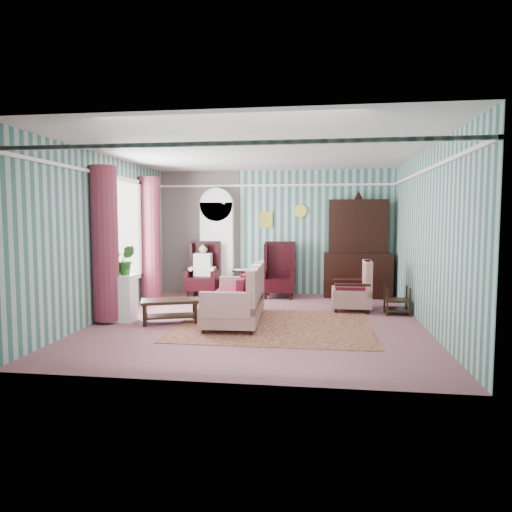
# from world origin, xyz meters

# --- Properties ---
(floor) EXTENTS (6.00, 6.00, 0.00)m
(floor) POSITION_xyz_m (0.00, 0.00, 0.00)
(floor) COLOR #91545B
(floor) RESTS_ON ground
(room_shell) EXTENTS (5.53, 6.02, 2.91)m
(room_shell) POSITION_xyz_m (-0.62, 0.18, 2.01)
(room_shell) COLOR #3A6965
(room_shell) RESTS_ON ground
(bookcase) EXTENTS (0.80, 0.28, 2.24)m
(bookcase) POSITION_xyz_m (-1.35, 2.84, 1.12)
(bookcase) COLOR white
(bookcase) RESTS_ON floor
(dresser_hutch) EXTENTS (1.50, 0.56, 2.36)m
(dresser_hutch) POSITION_xyz_m (1.90, 2.72, 1.18)
(dresser_hutch) COLOR black
(dresser_hutch) RESTS_ON floor
(wingback_left) EXTENTS (0.76, 0.80, 1.25)m
(wingback_left) POSITION_xyz_m (-1.60, 2.45, 0.62)
(wingback_left) COLOR black
(wingback_left) RESTS_ON floor
(wingback_right) EXTENTS (0.76, 0.80, 1.25)m
(wingback_right) POSITION_xyz_m (0.15, 2.45, 0.62)
(wingback_right) COLOR black
(wingback_right) RESTS_ON floor
(seated_woman) EXTENTS (0.44, 0.40, 1.18)m
(seated_woman) POSITION_xyz_m (-1.60, 2.45, 0.59)
(seated_woman) COLOR silver
(seated_woman) RESTS_ON floor
(round_side_table) EXTENTS (0.50, 0.50, 0.60)m
(round_side_table) POSITION_xyz_m (-0.70, 2.60, 0.30)
(round_side_table) COLOR black
(round_side_table) RESTS_ON floor
(nest_table) EXTENTS (0.45, 0.38, 0.54)m
(nest_table) POSITION_xyz_m (2.47, 0.90, 0.27)
(nest_table) COLOR black
(nest_table) RESTS_ON floor
(plant_stand) EXTENTS (0.55, 0.35, 0.80)m
(plant_stand) POSITION_xyz_m (-2.40, -0.30, 0.40)
(plant_stand) COLOR white
(plant_stand) RESTS_ON floor
(rug) EXTENTS (3.20, 2.60, 0.01)m
(rug) POSITION_xyz_m (0.30, -0.30, 0.01)
(rug) COLOR #52201B
(rug) RESTS_ON floor
(sofa) EXTENTS (1.08, 2.03, 0.90)m
(sofa) POSITION_xyz_m (-0.40, -0.09, 0.45)
(sofa) COLOR beige
(sofa) RESTS_ON floor
(floral_armchair) EXTENTS (0.74, 0.80, 0.87)m
(floral_armchair) POSITION_xyz_m (1.65, 1.17, 0.44)
(floral_armchair) COLOR beige
(floral_armchair) RESTS_ON floor
(coffee_table) EXTENTS (1.06, 0.77, 0.40)m
(coffee_table) POSITION_xyz_m (-1.47, -0.32, 0.20)
(coffee_table) COLOR black
(coffee_table) RESTS_ON floor
(potted_plant_a) EXTENTS (0.47, 0.43, 0.45)m
(potted_plant_a) POSITION_xyz_m (-2.51, -0.36, 1.02)
(potted_plant_a) COLOR #194B17
(potted_plant_a) RESTS_ON plant_stand
(potted_plant_b) EXTENTS (0.35, 0.32, 0.52)m
(potted_plant_b) POSITION_xyz_m (-2.27, -0.23, 1.06)
(potted_plant_b) COLOR #245A1C
(potted_plant_b) RESTS_ON plant_stand
(potted_plant_c) EXTENTS (0.27, 0.27, 0.40)m
(potted_plant_c) POSITION_xyz_m (-2.48, -0.22, 1.00)
(potted_plant_c) COLOR #205019
(potted_plant_c) RESTS_ON plant_stand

